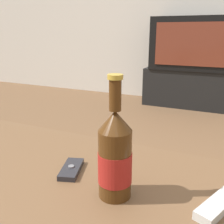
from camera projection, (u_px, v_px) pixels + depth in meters
coffee_table at (27, 217)px, 0.65m from camera, size 1.16×0.74×0.50m
tv_stand at (189, 88)px, 3.12m from camera, size 1.03×0.38×0.44m
television at (192, 44)px, 2.96m from camera, size 0.90×0.42×0.58m
beer_bottle at (115, 156)px, 0.58m from camera, size 0.08×0.08×0.28m
cell_phone at (71, 169)px, 0.71m from camera, size 0.08×0.12×0.02m
remote_control at (221, 202)px, 0.57m from camera, size 0.10×0.17×0.02m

